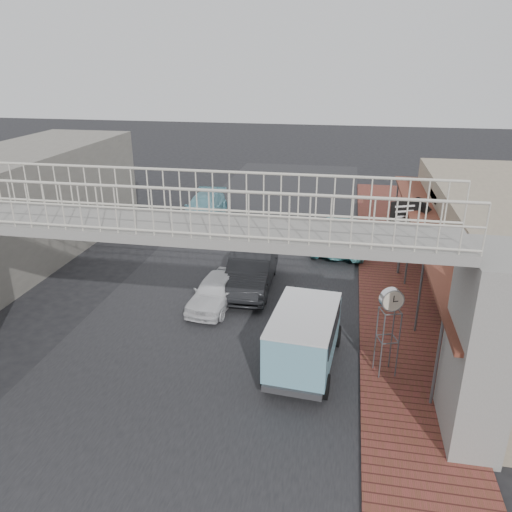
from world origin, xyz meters
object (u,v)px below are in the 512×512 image
at_px(white_hatchback, 216,291).
at_px(angkot_far, 204,208).
at_px(street_clock, 391,304).
at_px(angkot_van, 305,331).
at_px(dark_sedan, 251,269).
at_px(angkot_curb, 343,233).
at_px(arrow_sign, 423,212).
at_px(motorcycle_far, 403,235).
at_px(motorcycle_near, 365,238).

bearing_deg(white_hatchback, angkot_far, 113.96).
bearing_deg(street_clock, angkot_van, 162.51).
distance_m(white_hatchback, dark_sedan, 2.15).
bearing_deg(dark_sedan, angkot_curb, 54.81).
relative_size(white_hatchback, angkot_van, 0.85).
height_order(white_hatchback, arrow_sign, arrow_sign).
bearing_deg(motorcycle_far, motorcycle_near, 136.72).
height_order(white_hatchback, motorcycle_near, white_hatchback).
bearing_deg(street_clock, angkot_curb, 79.81).
relative_size(white_hatchback, motorcycle_far, 2.34).
bearing_deg(dark_sedan, motorcycle_far, 41.90).
bearing_deg(angkot_far, white_hatchback, -74.56).
distance_m(angkot_van, motorcycle_far, 12.51).
relative_size(white_hatchback, arrow_sign, 1.05).
bearing_deg(angkot_van, angkot_far, 121.90).
xyz_separation_m(white_hatchback, arrow_sign, (8.00, 4.63, 2.25)).
height_order(angkot_curb, street_clock, street_clock).
bearing_deg(arrow_sign, motorcycle_far, 72.06).
relative_size(dark_sedan, motorcycle_far, 3.21).
distance_m(dark_sedan, angkot_van, 6.10).
xyz_separation_m(dark_sedan, motorcycle_far, (6.69, 6.40, -0.25)).
bearing_deg(angkot_far, motorcycle_far, -14.41).
bearing_deg(motorcycle_far, angkot_van, -177.12).
relative_size(angkot_van, motorcycle_far, 2.76).
distance_m(angkot_far, motorcycle_near, 9.84).
relative_size(angkot_curb, angkot_far, 1.07).
distance_m(white_hatchback, motorcycle_far, 11.32).
xyz_separation_m(dark_sedan, angkot_curb, (3.66, 5.56, -0.06)).
height_order(angkot_van, motorcycle_near, angkot_van).
xyz_separation_m(angkot_curb, street_clock, (1.50, -10.98, 1.67)).
distance_m(white_hatchback, motorcycle_near, 9.37).
bearing_deg(motorcycle_far, angkot_curb, 126.87).
bearing_deg(angkot_van, motorcycle_near, 84.14).
height_order(angkot_far, arrow_sign, arrow_sign).
xyz_separation_m(angkot_van, street_clock, (2.43, 0.02, 1.15)).
distance_m(dark_sedan, street_clock, 7.66).
distance_m(angkot_far, motorcycle_far, 11.46).
bearing_deg(arrow_sign, angkot_far, 130.58).
height_order(angkot_van, motorcycle_far, angkot_van).
distance_m(motorcycle_near, motorcycle_far, 2.14).
height_order(angkot_far, motorcycle_far, angkot_far).
height_order(dark_sedan, angkot_curb, dark_sedan).
distance_m(motorcycle_far, street_clock, 12.06).
distance_m(angkot_curb, motorcycle_far, 3.15).
bearing_deg(angkot_curb, motorcycle_far, -157.81).
xyz_separation_m(motorcycle_near, arrow_sign, (2.20, -2.73, 2.29)).
bearing_deg(angkot_curb, angkot_far, -14.16).
bearing_deg(motorcycle_far, arrow_sign, -154.43).
xyz_separation_m(motorcycle_near, street_clock, (0.40, -10.91, 1.86)).
height_order(angkot_curb, angkot_van, angkot_van).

